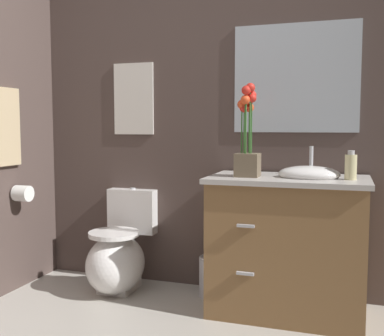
{
  "coord_description": "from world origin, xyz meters",
  "views": [
    {
      "loc": [
        0.91,
        -1.5,
        1.14
      ],
      "look_at": [
        -0.01,
        1.27,
        0.88
      ],
      "focal_mm": 43.7,
      "sensor_mm": 36.0,
      "label": 1
    }
  ],
  "objects_px": {
    "vanity_cabinet": "(287,244)",
    "hanging_towel": "(4,127)",
    "wall_mirror": "(295,78)",
    "toilet_paper_roll": "(23,193)",
    "wall_poster": "(134,99)",
    "soap_bottle": "(351,167)",
    "toilet": "(119,256)",
    "flower_vase": "(248,142)",
    "trash_bin": "(212,276)"
  },
  "relations": [
    {
      "from": "vanity_cabinet",
      "to": "trash_bin",
      "type": "xyz_separation_m",
      "value": [
        -0.51,
        0.12,
        -0.29
      ]
    },
    {
      "from": "soap_bottle",
      "to": "toilet_paper_roll",
      "type": "height_order",
      "value": "soap_bottle"
    },
    {
      "from": "hanging_towel",
      "to": "toilet_paper_roll",
      "type": "bearing_deg",
      "value": 59.47
    },
    {
      "from": "soap_bottle",
      "to": "hanging_towel",
      "type": "relative_size",
      "value": 0.32
    },
    {
      "from": "flower_vase",
      "to": "soap_bottle",
      "type": "xyz_separation_m",
      "value": [
        0.59,
        0.02,
        -0.13
      ]
    },
    {
      "from": "flower_vase",
      "to": "wall_mirror",
      "type": "height_order",
      "value": "wall_mirror"
    },
    {
      "from": "wall_poster",
      "to": "wall_mirror",
      "type": "bearing_deg",
      "value": 0.0
    },
    {
      "from": "wall_mirror",
      "to": "toilet_paper_roll",
      "type": "relative_size",
      "value": 7.27
    },
    {
      "from": "vanity_cabinet",
      "to": "soap_bottle",
      "type": "relative_size",
      "value": 6.12
    },
    {
      "from": "wall_mirror",
      "to": "toilet",
      "type": "bearing_deg",
      "value": -166.92
    },
    {
      "from": "wall_mirror",
      "to": "toilet_paper_roll",
      "type": "bearing_deg",
      "value": -165.36
    },
    {
      "from": "vanity_cabinet",
      "to": "toilet_paper_roll",
      "type": "distance_m",
      "value": 1.8
    },
    {
      "from": "trash_bin",
      "to": "toilet_paper_roll",
      "type": "bearing_deg",
      "value": -167.21
    },
    {
      "from": "trash_bin",
      "to": "hanging_towel",
      "type": "xyz_separation_m",
      "value": [
        -1.33,
        -0.38,
        1.0
      ]
    },
    {
      "from": "flower_vase",
      "to": "toilet",
      "type": "bearing_deg",
      "value": 174.73
    },
    {
      "from": "flower_vase",
      "to": "soap_bottle",
      "type": "bearing_deg",
      "value": 1.89
    },
    {
      "from": "wall_poster",
      "to": "toilet_paper_roll",
      "type": "xyz_separation_m",
      "value": [
        -0.62,
        -0.46,
        -0.66
      ]
    },
    {
      "from": "toilet",
      "to": "wall_mirror",
      "type": "relative_size",
      "value": 0.86
    },
    {
      "from": "soap_bottle",
      "to": "trash_bin",
      "type": "xyz_separation_m",
      "value": [
        -0.85,
        0.16,
        -0.78
      ]
    },
    {
      "from": "toilet",
      "to": "vanity_cabinet",
      "type": "relative_size",
      "value": 0.68
    },
    {
      "from": "trash_bin",
      "to": "wall_poster",
      "type": "xyz_separation_m",
      "value": [
        -0.65,
        0.17,
        1.2
      ]
    },
    {
      "from": "toilet",
      "to": "soap_bottle",
      "type": "bearing_deg",
      "value": -2.47
    },
    {
      "from": "vanity_cabinet",
      "to": "wall_mirror",
      "type": "height_order",
      "value": "wall_mirror"
    },
    {
      "from": "wall_poster",
      "to": "toilet_paper_roll",
      "type": "bearing_deg",
      "value": -143.4
    },
    {
      "from": "toilet",
      "to": "wall_mirror",
      "type": "xyz_separation_m",
      "value": [
        1.15,
        0.27,
        1.21
      ]
    },
    {
      "from": "toilet",
      "to": "wall_mirror",
      "type": "distance_m",
      "value": 1.69
    },
    {
      "from": "wall_mirror",
      "to": "toilet_paper_roll",
      "type": "height_order",
      "value": "wall_mirror"
    },
    {
      "from": "trash_bin",
      "to": "wall_poster",
      "type": "height_order",
      "value": "wall_poster"
    },
    {
      "from": "toilet",
      "to": "hanging_towel",
      "type": "relative_size",
      "value": 1.33
    },
    {
      "from": "vanity_cabinet",
      "to": "wall_mirror",
      "type": "bearing_deg",
      "value": 90.54
    },
    {
      "from": "soap_bottle",
      "to": "wall_poster",
      "type": "height_order",
      "value": "wall_poster"
    },
    {
      "from": "wall_mirror",
      "to": "hanging_towel",
      "type": "relative_size",
      "value": 1.54
    },
    {
      "from": "wall_poster",
      "to": "soap_bottle",
      "type": "bearing_deg",
      "value": -12.47
    },
    {
      "from": "wall_poster",
      "to": "hanging_towel",
      "type": "height_order",
      "value": "wall_poster"
    },
    {
      "from": "trash_bin",
      "to": "wall_mirror",
      "type": "relative_size",
      "value": 0.34
    },
    {
      "from": "wall_poster",
      "to": "toilet_paper_roll",
      "type": "height_order",
      "value": "wall_poster"
    },
    {
      "from": "toilet",
      "to": "soap_bottle",
      "type": "relative_size",
      "value": 4.15
    },
    {
      "from": "vanity_cabinet",
      "to": "hanging_towel",
      "type": "height_order",
      "value": "hanging_towel"
    },
    {
      "from": "toilet_paper_roll",
      "to": "wall_poster",
      "type": "bearing_deg",
      "value": 36.6
    },
    {
      "from": "soap_bottle",
      "to": "hanging_towel",
      "type": "distance_m",
      "value": 2.21
    },
    {
      "from": "vanity_cabinet",
      "to": "hanging_towel",
      "type": "xyz_separation_m",
      "value": [
        -1.83,
        -0.26,
        0.7
      ]
    },
    {
      "from": "wall_poster",
      "to": "vanity_cabinet",
      "type": "bearing_deg",
      "value": -14.28
    },
    {
      "from": "wall_mirror",
      "to": "hanging_towel",
      "type": "xyz_separation_m",
      "value": [
        -1.83,
        -0.56,
        -0.31
      ]
    },
    {
      "from": "flower_vase",
      "to": "hanging_towel",
      "type": "relative_size",
      "value": 1.07
    },
    {
      "from": "wall_mirror",
      "to": "toilet_paper_roll",
      "type": "xyz_separation_m",
      "value": [
        -1.78,
        -0.46,
        -0.77
      ]
    },
    {
      "from": "trash_bin",
      "to": "toilet_paper_roll",
      "type": "distance_m",
      "value": 1.42
    },
    {
      "from": "wall_mirror",
      "to": "wall_poster",
      "type": "bearing_deg",
      "value": 180.0
    },
    {
      "from": "toilet",
      "to": "flower_vase",
      "type": "relative_size",
      "value": 1.24
    },
    {
      "from": "soap_bottle",
      "to": "trash_bin",
      "type": "distance_m",
      "value": 1.16
    },
    {
      "from": "toilet",
      "to": "flower_vase",
      "type": "bearing_deg",
      "value": -5.27
    }
  ]
}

